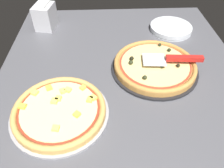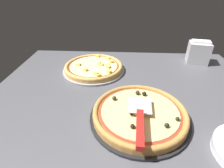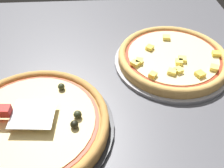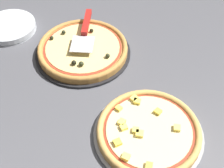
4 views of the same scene
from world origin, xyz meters
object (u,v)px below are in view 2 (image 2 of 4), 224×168
at_px(pizza_front, 140,112).
at_px(pizza_back, 94,67).
at_px(napkin_holder, 198,52).
at_px(serving_spatula, 140,122).

xyz_separation_m(pizza_front, pizza_back, (-0.22, 0.36, -0.00)).
relative_size(pizza_front, napkin_holder, 2.52).
bearing_deg(pizza_back, napkin_holder, 13.37).
relative_size(pizza_front, serving_spatula, 1.39).
xyz_separation_m(pizza_front, serving_spatula, (-0.01, -0.09, 0.03)).
relative_size(pizza_back, napkin_holder, 2.34).
height_order(serving_spatula, napkin_holder, napkin_holder).
relative_size(pizza_back, serving_spatula, 1.29).
bearing_deg(pizza_front, serving_spatula, -95.76).
bearing_deg(napkin_holder, pizza_front, -126.66).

